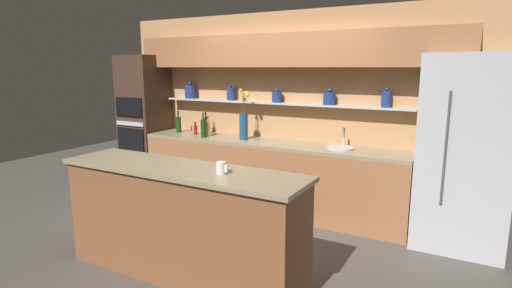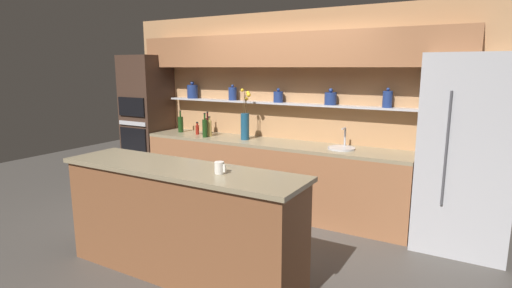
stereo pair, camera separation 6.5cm
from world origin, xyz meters
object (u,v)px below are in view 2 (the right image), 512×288
(bottle_wine_3, at_px, (208,125))
(bottle_wine_2, at_px, (205,128))
(bottle_wine_1, at_px, (181,124))
(bottle_spirit_4, at_px, (209,128))
(flower_vase, at_px, (245,123))
(oven_tower, at_px, (148,122))
(sink_fixture, at_px, (342,147))
(refrigerator, at_px, (466,154))
(bottle_sauce_5, at_px, (197,129))
(bottle_oil_0, at_px, (209,129))
(coffee_mug, at_px, (219,168))

(bottle_wine_3, bearing_deg, bottle_wine_2, -60.38)
(bottle_wine_1, height_order, bottle_wine_2, bottle_wine_2)
(bottle_spirit_4, bearing_deg, flower_vase, 3.71)
(bottle_wine_1, relative_size, bottle_wine_2, 0.96)
(bottle_wine_2, bearing_deg, oven_tower, 173.35)
(oven_tower, relative_size, sink_fixture, 6.35)
(refrigerator, distance_m, sink_fixture, 1.32)
(oven_tower, xyz_separation_m, flower_vase, (1.81, -0.02, 0.11))
(bottle_sauce_5, bearing_deg, bottle_oil_0, 10.38)
(bottle_wine_1, distance_m, bottle_spirit_4, 0.60)
(flower_vase, bearing_deg, sink_fixture, 1.33)
(refrigerator, height_order, bottle_wine_2, refrigerator)
(refrigerator, bearing_deg, coffee_mug, -132.07)
(sink_fixture, xyz_separation_m, bottle_spirit_4, (-1.90, -0.07, 0.10))
(oven_tower, bearing_deg, bottle_spirit_4, -2.59)
(sink_fixture, bearing_deg, bottle_sauce_5, -179.46)
(bottle_oil_0, bearing_deg, oven_tower, -178.73)
(bottle_sauce_5, bearing_deg, bottle_wine_2, -29.32)
(bottle_wine_2, relative_size, bottle_spirit_4, 1.21)
(coffee_mug, bearing_deg, flower_vase, 115.73)
(bottle_wine_3, xyz_separation_m, bottle_spirit_4, (0.17, -0.18, -0.00))
(oven_tower, relative_size, bottle_oil_0, 9.54)
(bottle_wine_1, bearing_deg, bottle_sauce_5, -6.46)
(bottle_wine_1, relative_size, bottle_spirit_4, 1.16)
(sink_fixture, bearing_deg, bottle_wine_2, -175.38)
(oven_tower, bearing_deg, bottle_sauce_5, -0.49)
(bottle_wine_1, height_order, bottle_sauce_5, bottle_wine_1)
(coffee_mug, bearing_deg, bottle_oil_0, 128.41)
(refrigerator, distance_m, oven_tower, 4.45)
(bottle_wine_1, bearing_deg, bottle_wine_3, 12.64)
(bottle_wine_1, bearing_deg, refrigerator, -1.01)
(bottle_wine_1, xyz_separation_m, coffee_mug, (2.09, -1.97, 0.03))
(bottle_wine_2, bearing_deg, refrigerator, 1.89)
(bottle_oil_0, bearing_deg, bottle_wine_2, -72.89)
(bottle_wine_3, relative_size, coffee_mug, 3.22)
(flower_vase, distance_m, bottle_wine_2, 0.60)
(flower_vase, xyz_separation_m, bottle_wine_3, (-0.74, 0.15, -0.10))
(sink_fixture, distance_m, bottle_spirit_4, 1.90)
(bottle_wine_3, bearing_deg, bottle_spirit_4, -47.73)
(bottle_wine_2, height_order, bottle_wine_3, bottle_wine_2)
(bottle_spirit_4, bearing_deg, sink_fixture, 2.04)
(sink_fixture, bearing_deg, bottle_wine_1, 179.57)
(bottle_spirit_4, bearing_deg, bottle_oil_0, 128.44)
(bottle_wine_2, relative_size, bottle_sauce_5, 1.88)
(oven_tower, height_order, bottle_sauce_5, oven_tower)
(bottle_wine_1, relative_size, coffee_mug, 3.27)
(refrigerator, relative_size, bottle_sauce_5, 11.15)
(bottle_wine_2, bearing_deg, bottle_spirit_4, 81.39)
(refrigerator, distance_m, bottle_wine_3, 3.39)
(bottle_spirit_4, bearing_deg, coffee_mug, -51.59)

